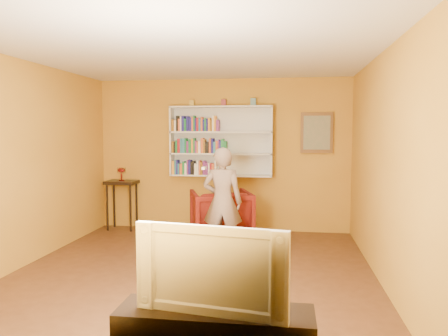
{
  "coord_description": "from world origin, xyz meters",
  "views": [
    {
      "loc": [
        1.17,
        -5.22,
        1.76
      ],
      "look_at": [
        0.29,
        0.75,
        1.26
      ],
      "focal_mm": 35.0,
      "sensor_mm": 36.0,
      "label": 1
    }
  ],
  "objects": [
    {
      "name": "room_shell",
      "position": [
        0.0,
        0.0,
        1.02
      ],
      "size": [
        5.3,
        5.8,
        2.88
      ],
      "color": "#482A17",
      "rests_on": "ground"
    },
    {
      "name": "bookshelf",
      "position": [
        0.0,
        2.41,
        1.59
      ],
      "size": [
        1.8,
        0.29,
        1.23
      ],
      "color": "silver",
      "rests_on": "room_shell"
    },
    {
      "name": "books_row_lower",
      "position": [
        -0.47,
        2.3,
        1.13
      ],
      "size": [
        0.79,
        0.19,
        0.26
      ],
      "color": "orange",
      "rests_on": "bookshelf"
    },
    {
      "name": "books_row_middle",
      "position": [
        -0.37,
        2.3,
        1.51
      ],
      "size": [
        0.97,
        0.19,
        0.26
      ],
      "color": "brown",
      "rests_on": "bookshelf"
    },
    {
      "name": "books_row_upper",
      "position": [
        -0.45,
        2.3,
        1.89
      ],
      "size": [
        0.84,
        0.19,
        0.27
      ],
      "color": "brown",
      "rests_on": "bookshelf"
    },
    {
      "name": "ornament_left",
      "position": [
        -0.52,
        2.35,
        2.27
      ],
      "size": [
        0.08,
        0.08,
        0.1
      ],
      "primitive_type": "cube",
      "color": "gold",
      "rests_on": "bookshelf"
    },
    {
      "name": "ornament_centre",
      "position": [
        0.05,
        2.35,
        2.27
      ],
      "size": [
        0.08,
        0.08,
        0.11
      ],
      "primitive_type": "cube",
      "color": "maroon",
      "rests_on": "bookshelf"
    },
    {
      "name": "ornament_right",
      "position": [
        0.56,
        2.35,
        2.28
      ],
      "size": [
        0.09,
        0.09,
        0.13
      ],
      "primitive_type": "cube",
      "color": "slate",
      "rests_on": "bookshelf"
    },
    {
      "name": "framed_painting",
      "position": [
        1.65,
        2.46,
        1.75
      ],
      "size": [
        0.55,
        0.05,
        0.7
      ],
      "color": "brown",
      "rests_on": "room_shell"
    },
    {
      "name": "console_table",
      "position": [
        -1.8,
        2.25,
        0.73
      ],
      "size": [
        0.54,
        0.41,
        0.89
      ],
      "color": "black",
      "rests_on": "ground"
    },
    {
      "name": "ruby_lustre",
      "position": [
        -1.8,
        2.25,
        1.06
      ],
      "size": [
        0.15,
        0.14,
        0.24
      ],
      "color": "maroon",
      "rests_on": "console_table"
    },
    {
      "name": "armchair",
      "position": [
        0.12,
        1.53,
        0.42
      ],
      "size": [
        1.15,
        1.17,
        0.85
      ],
      "primitive_type": "imported",
      "rotation": [
        0.0,
        0.0,
        3.46
      ],
      "color": "#4B0605",
      "rests_on": "ground"
    },
    {
      "name": "person",
      "position": [
        0.25,
        0.83,
        0.78
      ],
      "size": [
        0.57,
        0.37,
        1.55
      ],
      "primitive_type": "imported",
      "rotation": [
        0.0,
        0.0,
        3.14
      ],
      "color": "#7B665A",
      "rests_on": "ground"
    },
    {
      "name": "game_remote",
      "position": [
        0.06,
        0.48,
        1.28
      ],
      "size": [
        0.04,
        0.15,
        0.04
      ],
      "primitive_type": "cube",
      "color": "white",
      "rests_on": "person"
    },
    {
      "name": "television",
      "position": [
        0.67,
        -2.25,
        0.82
      ],
      "size": [
        1.1,
        0.31,
        0.63
      ],
      "primitive_type": "imported",
      "rotation": [
        0.0,
        0.0,
        -0.15
      ],
      "color": "black",
      "rests_on": "tv_cabinet"
    }
  ]
}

